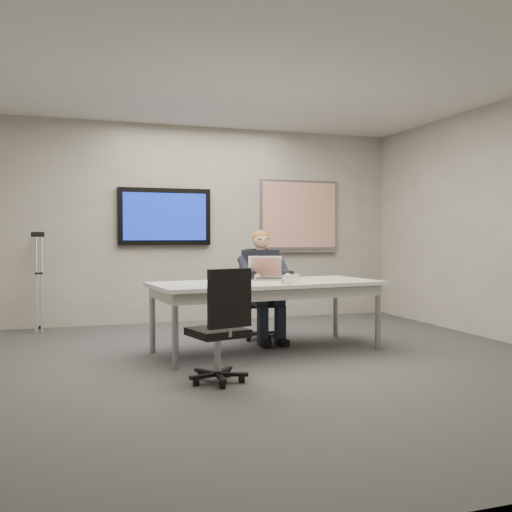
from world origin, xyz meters
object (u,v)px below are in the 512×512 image
object	(u,v)px
office_chair_far	(258,313)
laptop	(268,274)
conference_table	(267,290)
seated_person	(265,297)
office_chair_near	(220,347)

from	to	relation	value
office_chair_far	laptop	distance (m)	0.75
laptop	conference_table	bearing A→B (deg)	-93.22
conference_table	office_chair_far	size ratio (longest dim) A/B	2.60
conference_table	seated_person	bearing A→B (deg)	66.78
conference_table	office_chair_near	world-z (taller)	office_chair_near
office_chair_near	laptop	bearing A→B (deg)	-138.28
conference_table	office_chair_far	world-z (taller)	office_chair_far
office_chair_near	seated_person	distance (m)	1.94
office_chair_far	office_chair_near	world-z (taller)	same
conference_table	office_chair_far	distance (m)	0.87
office_chair_near	laptop	xyz separation A→B (m)	(0.90, 1.35, 0.51)
seated_person	laptop	xyz separation A→B (m)	(-0.07, -0.31, 0.29)
seated_person	laptop	size ratio (longest dim) A/B	2.85
office_chair_far	seated_person	size ratio (longest dim) A/B	0.74
office_chair_far	seated_person	bearing A→B (deg)	-87.38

